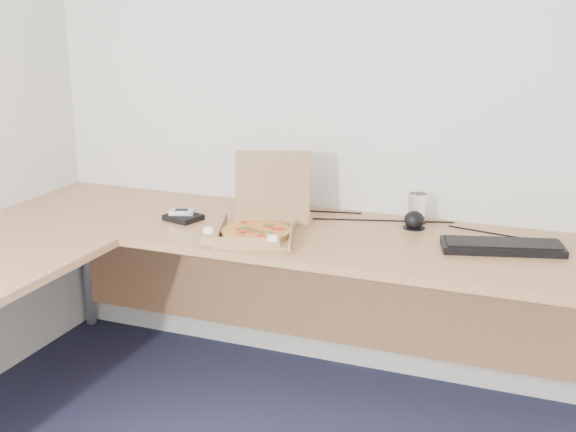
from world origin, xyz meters
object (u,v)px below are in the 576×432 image
at_px(desk, 160,259).
at_px(keyboard, 502,247).
at_px(pizza_box, 258,227).
at_px(wallet, 183,217).
at_px(drinking_glass, 417,209).

bearing_deg(desk, keyboard, 22.09).
distance_m(pizza_box, keyboard, 0.90).
height_order(pizza_box, wallet, pizza_box).
relative_size(desk, pizza_box, 7.28).
bearing_deg(desk, wallet, 107.01).
xyz_separation_m(desk, pizza_box, (0.25, 0.30, 0.07)).
bearing_deg(desk, drinking_glass, 40.85).
distance_m(drinking_glass, wallet, 0.95).
height_order(desk, keyboard, keyboard).
height_order(desk, wallet, wallet).
relative_size(drinking_glass, keyboard, 0.29).
bearing_deg(keyboard, pizza_box, 175.13).
bearing_deg(keyboard, drinking_glass, 133.55).
xyz_separation_m(desk, wallet, (-0.12, 0.38, 0.04)).
bearing_deg(wallet, pizza_box, 3.34).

